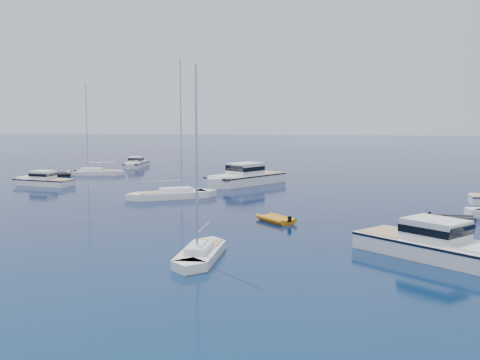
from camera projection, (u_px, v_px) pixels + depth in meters
name	position (u px, v px, depth m)	size (l,w,h in m)	color
ground	(142.00, 280.00, 31.69)	(400.00, 400.00, 0.00)	#082F4F
motor_cruiser_right	(438.00, 258.00, 36.27)	(3.59, 11.74, 3.08)	silver
motor_cruiser_far_l	(42.00, 185.00, 72.26)	(2.68, 8.76, 2.30)	white
motor_cruiser_distant	(244.00, 185.00, 73.03)	(3.97, 12.98, 3.41)	white
motor_cruiser_horizon	(136.00, 167.00, 96.00)	(2.51, 8.19, 2.15)	white
sailboat_fore	(200.00, 258.00, 36.28)	(2.16, 8.29, 12.19)	white
sailboat_centre	(172.00, 198.00, 61.53)	(2.66, 10.22, 15.02)	white
sailboat_far_l	(95.00, 175.00, 84.12)	(2.35, 9.04, 13.29)	white
tender_yellow	(276.00, 222.00, 48.28)	(1.99, 3.63, 0.95)	#C7780B
tender_grey_near	(452.00, 221.00, 48.48)	(2.00, 3.64, 0.95)	black
tender_grey_far	(56.00, 176.00, 82.50)	(2.26, 4.22, 0.95)	black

